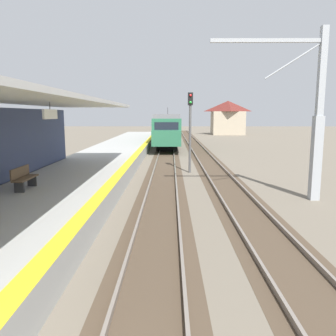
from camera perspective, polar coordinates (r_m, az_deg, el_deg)
name	(u,v)px	position (r m, az deg, el deg)	size (l,w,h in m)	color
station_platform	(83,176)	(19.33, -13.98, -1.36)	(5.00, 80.00, 0.91)	#A8A8A3
track_pair_nearest_platform	(164,172)	(22.73, -0.60, -0.61)	(2.34, 120.00, 0.16)	#4C3D2D
track_pair_middle	(216,172)	(22.92, 7.93, -0.61)	(2.34, 120.00, 0.16)	#4C3D2D
approaching_train	(167,128)	(41.87, -0.10, 6.68)	(2.93, 19.60, 4.76)	#286647
rail_signal_post	(190,124)	(22.38, 3.72, 7.32)	(0.32, 0.34, 5.20)	#4C4C4C
catenary_pylon_far_side	(312,119)	(16.31, 22.86, 7.50)	(5.00, 0.40, 7.50)	#9EA3A8
platform_bench	(24,177)	(14.52, -22.97, -1.45)	(0.45, 1.60, 0.88)	brown
distant_trackside_house	(228,117)	(67.11, 9.94, 8.38)	(6.60, 5.28, 6.40)	tan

